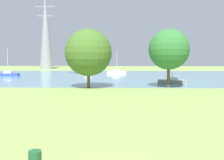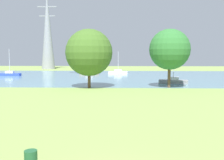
% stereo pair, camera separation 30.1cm
% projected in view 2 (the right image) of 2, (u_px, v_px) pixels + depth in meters
% --- Properties ---
extents(ground_plane, '(160.00, 160.00, 0.00)m').
position_uv_depth(ground_plane, '(119.00, 97.00, 31.46)').
color(ground_plane, '#7F994C').
extents(litter_bin, '(0.56, 0.56, 0.80)m').
position_uv_depth(litter_bin, '(31.00, 160.00, 11.64)').
color(litter_bin, '#1E512D').
rests_on(litter_bin, ground).
extents(water_surface, '(140.00, 40.00, 0.02)m').
position_uv_depth(water_surface, '(121.00, 77.00, 59.30)').
color(water_surface, '#5E899D').
rests_on(water_surface, ground).
extents(sailboat_brown, '(4.83, 1.59, 7.96)m').
position_uv_depth(sailboat_brown, '(89.00, 72.00, 66.32)').
color(sailboat_brown, brown).
rests_on(sailboat_brown, water_surface).
extents(sailboat_blue, '(4.81, 1.52, 6.14)m').
position_uv_depth(sailboat_blue, '(10.00, 74.00, 61.15)').
color(sailboat_blue, blue).
rests_on(sailboat_blue, water_surface).
extents(sailboat_gray, '(5.00, 2.39, 7.37)m').
position_uv_depth(sailboat_gray, '(173.00, 81.00, 45.25)').
color(sailboat_gray, gray).
rests_on(sailboat_gray, water_surface).
extents(sailboat_white, '(4.97, 2.17, 5.57)m').
position_uv_depth(sailboat_white, '(118.00, 72.00, 66.95)').
color(sailboat_white, white).
rests_on(sailboat_white, water_surface).
extents(tree_east_far, '(6.89, 6.89, 8.63)m').
position_uv_depth(tree_east_far, '(89.00, 53.00, 39.17)').
color(tree_east_far, brown).
rests_on(tree_east_far, ground).
extents(tree_east_near, '(6.01, 6.01, 8.66)m').
position_uv_depth(tree_east_near, '(170.00, 49.00, 39.40)').
color(tree_east_near, brown).
rests_on(tree_east_near, ground).
extents(electricity_pylon, '(6.40, 4.40, 25.59)m').
position_uv_depth(electricity_pylon, '(48.00, 30.00, 88.77)').
color(electricity_pylon, gray).
rests_on(electricity_pylon, ground).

